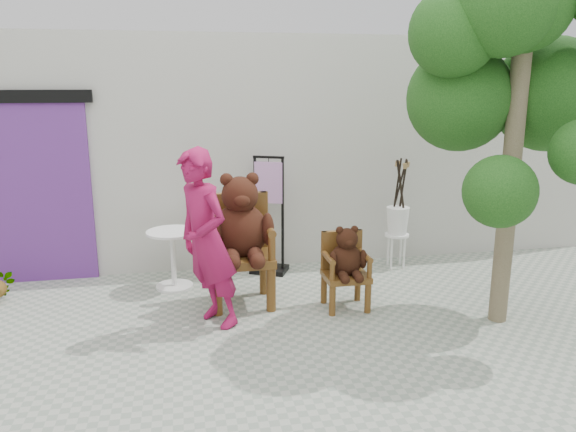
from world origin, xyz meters
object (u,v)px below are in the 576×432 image
object	(u,v)px
display_stand	(269,228)
tree	(514,58)
chair_big	(240,231)
person	(207,240)
chair_small	(346,261)
stool_bucket	(398,220)
cafe_table	(173,252)

from	to	relation	value
display_stand	tree	size ratio (longest dim) A/B	0.41
chair_big	person	xyz separation A→B (m)	(-0.39, -0.56, 0.07)
chair_small	display_stand	size ratio (longest dim) A/B	0.61
display_stand	stool_bucket	size ratio (longest dim) A/B	1.04
tree	chair_small	bearing A→B (deg)	158.25
person	display_stand	size ratio (longest dim) A/B	1.20
chair_small	cafe_table	size ratio (longest dim) A/B	1.31
tree	cafe_table	bearing A→B (deg)	154.76
cafe_table	stool_bucket	xyz separation A→B (m)	(2.91, 0.22, 0.20)
stool_bucket	cafe_table	bearing A→B (deg)	-175.60
cafe_table	chair_big	bearing A→B (deg)	-40.69
stool_bucket	chair_big	bearing A→B (deg)	-158.23
chair_big	stool_bucket	xyz separation A→B (m)	(2.16, 0.86, -0.19)
chair_small	cafe_table	bearing A→B (deg)	152.20
chair_big	display_stand	xyz separation A→B (m)	(0.47, 0.99, -0.25)
person	cafe_table	size ratio (longest dim) A/B	2.58
chair_small	tree	size ratio (longest dim) A/B	0.25
cafe_table	display_stand	xyz separation A→B (m)	(1.22, 0.35, 0.14)
display_stand	tree	xyz separation A→B (m)	(2.05, -1.89, 2.05)
cafe_table	display_stand	size ratio (longest dim) A/B	0.47
cafe_table	chair_small	bearing A→B (deg)	-27.80
chair_small	stool_bucket	distance (m)	1.60
cafe_table	tree	bearing A→B (deg)	-25.24
stool_bucket	tree	world-z (taller)	tree
cafe_table	tree	xyz separation A→B (m)	(3.27, -1.54, 2.20)
cafe_table	display_stand	bearing A→B (deg)	15.95
chair_big	tree	size ratio (longest dim) A/B	0.40
cafe_table	display_stand	world-z (taller)	display_stand
chair_small	display_stand	xyz separation A→B (m)	(-0.63, 1.32, 0.05)
person	stool_bucket	world-z (taller)	person
cafe_table	stool_bucket	distance (m)	2.92
chair_big	stool_bucket	distance (m)	2.34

